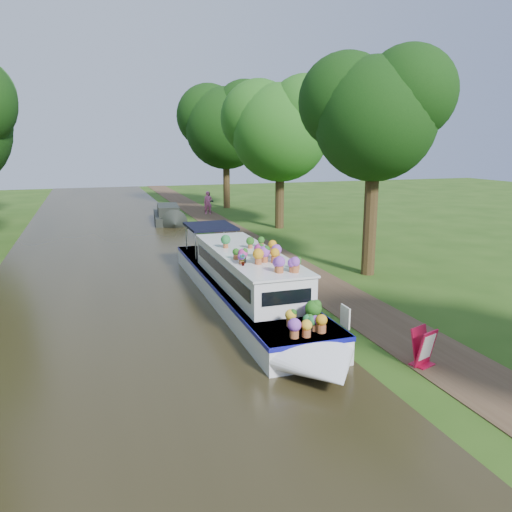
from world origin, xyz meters
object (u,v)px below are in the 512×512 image
Objects in this scene: plant_boat at (247,282)px; sandwich_board at (423,349)px; second_boat at (168,215)px; pedestrian_pink at (208,203)px; pedestrian_dark at (209,202)px.

sandwich_board is at bearing -64.57° from plant_boat.
plant_boat is 14.51× the size of sandwich_board.
pedestrian_pink is (3.50, 2.94, 0.41)m from second_boat.
plant_boat is 7.78× the size of pedestrian_pink.
second_boat is 4.59m from pedestrian_pink.
pedestrian_pink reaches higher than pedestrian_dark.
sandwich_board is 0.58× the size of pedestrian_dark.
sandwich_board is at bearing -100.28° from pedestrian_dark.
sandwich_board is at bearing -78.83° from second_boat.
second_boat is at bearing -142.57° from pedestrian_dark.
second_boat reaches higher than sandwich_board.
plant_boat is 6.30m from sandwich_board.
pedestrian_pink is 0.86m from pedestrian_dark.
second_boat is (0.33, 19.11, -0.37)m from plant_boat.
sandwich_board is 28.58m from pedestrian_dark.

